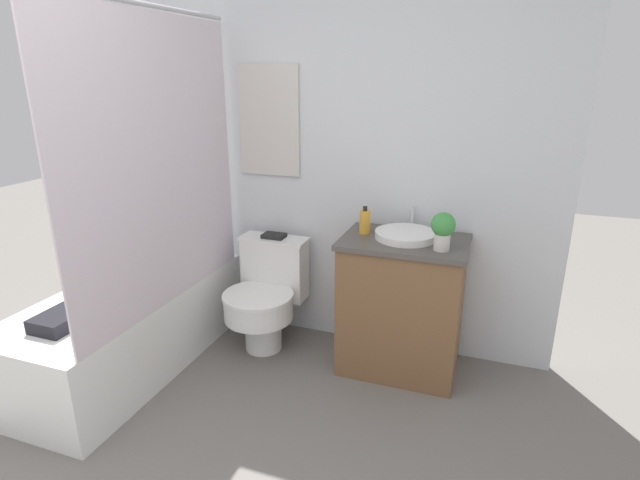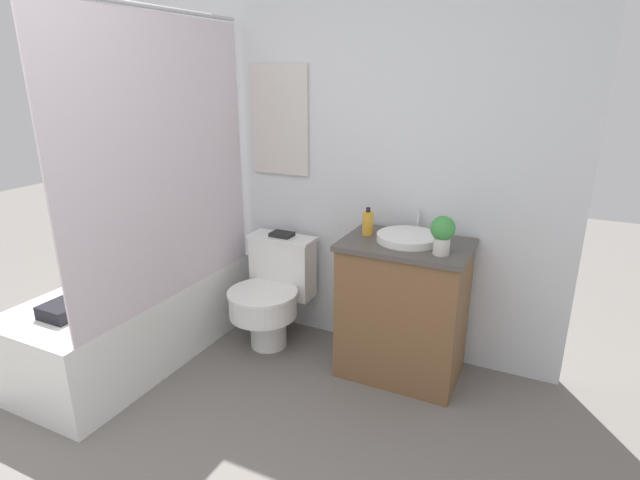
# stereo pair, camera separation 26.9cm
# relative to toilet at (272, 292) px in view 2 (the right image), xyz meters

# --- Properties ---
(wall_back) EXTENTS (3.20, 0.07, 2.50)m
(wall_back) POSITION_rel_toilet_xyz_m (0.09, 0.30, 0.90)
(wall_back) COLOR silver
(wall_back) RESTS_ON ground_plane
(shower_area) EXTENTS (0.68, 1.50, 1.98)m
(shower_area) POSITION_rel_toilet_xyz_m (-0.65, -0.48, -0.06)
(shower_area) COLOR white
(shower_area) RESTS_ON ground_plane
(toilet) EXTENTS (0.43, 0.56, 0.68)m
(toilet) POSITION_rel_toilet_xyz_m (0.00, 0.00, 0.00)
(toilet) COLOR white
(toilet) RESTS_ON ground_plane
(vanity) EXTENTS (0.69, 0.47, 0.80)m
(vanity) POSITION_rel_toilet_xyz_m (0.85, 0.02, 0.05)
(vanity) COLOR brown
(vanity) RESTS_ON ground_plane
(sink) EXTENTS (0.34, 0.37, 0.13)m
(sink) POSITION_rel_toilet_xyz_m (0.85, 0.04, 0.47)
(sink) COLOR white
(sink) RESTS_ON vanity
(soap_bottle) EXTENTS (0.06, 0.06, 0.16)m
(soap_bottle) POSITION_rel_toilet_xyz_m (0.61, 0.06, 0.52)
(soap_bottle) COLOR gold
(soap_bottle) RESTS_ON vanity
(potted_plant) EXTENTS (0.12, 0.12, 0.20)m
(potted_plant) POSITION_rel_toilet_xyz_m (1.06, -0.08, 0.57)
(potted_plant) COLOR beige
(potted_plant) RESTS_ON vanity
(book_on_tank) EXTENTS (0.14, 0.10, 0.02)m
(book_on_tank) POSITION_rel_toilet_xyz_m (0.00, 0.14, 0.34)
(book_on_tank) COLOR black
(book_on_tank) RESTS_ON toilet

